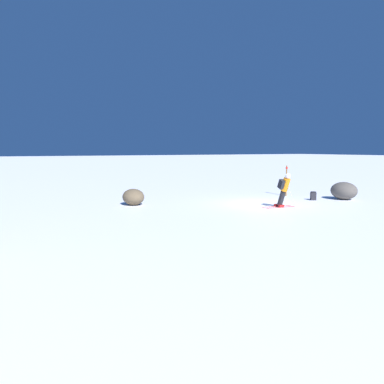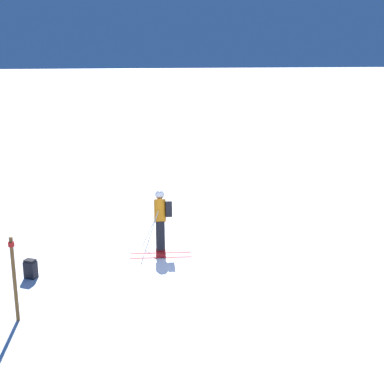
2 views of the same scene
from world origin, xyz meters
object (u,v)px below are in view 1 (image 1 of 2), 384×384
Objects in this scene: spare_backpack at (313,196)px; exposed_boulder_1 at (133,197)px; trail_marker at (286,179)px; skier at (284,188)px; exposed_boulder_0 at (344,191)px.

spare_backpack is 10.25m from exposed_boulder_1.
skier is at bearing 136.16° from trail_marker.
trail_marker is (2.25, 0.00, 0.81)m from spare_backpack.
trail_marker is (2.87, 1.80, 0.54)m from exposed_boulder_0.
skier is 5.39m from exposed_boulder_0.
trail_marker is at bearing 32.12° from exposed_boulder_0.
spare_backpack is 0.26× the size of trail_marker.
exposed_boulder_1 is at bearing -168.18° from spare_backpack.
exposed_boulder_1 is 0.69× the size of trail_marker.
trail_marker reaches higher than skier.
exposed_boulder_0 is 0.83× the size of trail_marker.
spare_backpack is (1.41, -3.52, -0.74)m from skier.
skier is 5.07m from trail_marker.
exposed_boulder_1 is at bearing 84.79° from trail_marker.
skier reaches higher than exposed_boulder_0.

